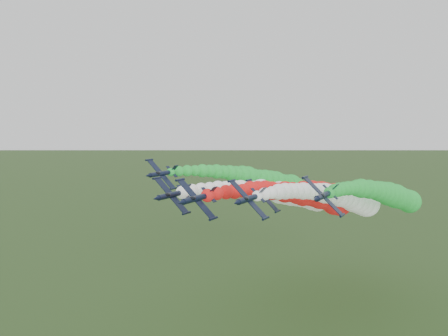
# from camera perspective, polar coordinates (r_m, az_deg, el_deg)

# --- Properties ---
(jet_lead) EXTENTS (14.72, 83.26, 19.06)m
(jet_lead) POSITION_cam_1_polar(r_m,az_deg,el_deg) (126.57, 11.67, -3.84)
(jet_lead) COLOR black
(jet_lead) RESTS_ON ground
(jet_inner_left) EXTENTS (14.27, 82.82, 18.62)m
(jet_inner_left) POSITION_cam_1_polar(r_m,az_deg,el_deg) (131.85, 8.34, -3.51)
(jet_inner_left) COLOR black
(jet_inner_left) RESTS_ON ground
(jet_inner_right) EXTENTS (15.07, 83.62, 19.42)m
(jet_inner_right) POSITION_cam_1_polar(r_m,az_deg,el_deg) (133.89, 15.84, -3.89)
(jet_inner_right) COLOR black
(jet_inner_right) RESTS_ON ground
(jet_outer_left) EXTENTS (14.25, 82.79, 18.59)m
(jet_outer_left) POSITION_cam_1_polar(r_m,az_deg,el_deg) (149.14, 6.00, -1.67)
(jet_outer_left) COLOR black
(jet_outer_left) RESTS_ON ground
(jet_outer_right) EXTENTS (14.37, 82.92, 18.72)m
(jet_outer_right) POSITION_cam_1_polar(r_m,az_deg,el_deg) (133.37, 21.02, -3.39)
(jet_outer_right) COLOR black
(jet_outer_right) RESTS_ON ground
(jet_trail) EXTENTS (14.46, 83.01, 18.81)m
(jet_trail) POSITION_cam_1_polar(r_m,az_deg,el_deg) (147.61, 15.32, -3.50)
(jet_trail) COLOR black
(jet_trail) RESTS_ON ground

